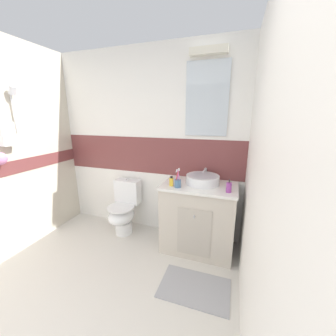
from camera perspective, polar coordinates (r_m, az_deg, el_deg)
name	(u,v)px	position (r m, az deg, el deg)	size (l,w,h in m)	color
ground_plane	(100,289)	(2.40, -18.85, -29.88)	(3.20, 3.48, 0.04)	beige
wall_back_tiled	(149,143)	(2.82, -5.34, 6.97)	(3.20, 0.20, 2.50)	white
wall_right_plain	(266,180)	(1.37, 26.26, -3.16)	(0.10, 3.48, 2.50)	white
vanity_cabinet	(198,217)	(2.57, 8.64, -13.65)	(0.87, 0.56, 0.85)	beige
sink_basin	(203,179)	(2.41, 9.84, -3.16)	(0.39, 0.44, 0.15)	white
toilet	(124,209)	(2.96, -12.45, -11.34)	(0.37, 0.50, 0.76)	white
toothbrush_cup	(178,182)	(2.26, 2.76, -4.14)	(0.08, 0.08, 0.22)	#4C7299
soap_dispenser	(229,187)	(2.21, 16.96, -5.30)	(0.06, 0.06, 0.15)	#993F99
perfume_flask_small	(171,181)	(2.30, 0.97, -3.83)	(0.04, 0.03, 0.12)	yellow
bath_mat	(194,288)	(2.29, 7.56, -30.77)	(0.67, 0.44, 0.01)	#99999E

